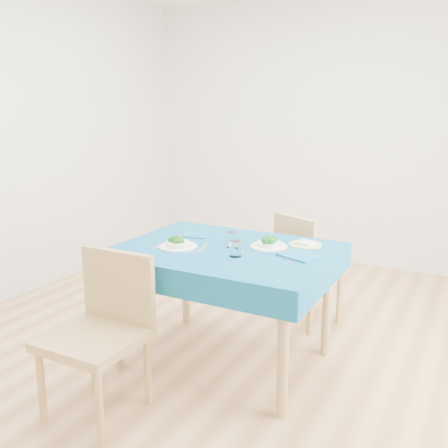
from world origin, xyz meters
The scene contains 16 objects.
room_shell centered at (0.00, 0.00, 1.35)m, with size 4.02×4.52×2.73m.
table centered at (0.13, -0.23, 0.38)m, with size 1.30×0.99×0.76m, color navy.
chair_near centered at (-0.21, -1.04, 0.58)m, with size 0.47×0.51×1.17m, color #9D7A49.
chair_far centered at (0.41, 0.60, 0.49)m, with size 0.40×0.43×0.99m, color #9D7A49.
bowl_near centered at (-0.13, -0.35, 0.79)m, with size 0.24×0.24×0.07m, color white, non-canonical shape.
bowl_far centered at (0.36, -0.09, 0.79)m, with size 0.23×0.23×0.07m, color white, non-canonical shape.
fork_near centered at (-0.25, -0.39, 0.76)m, with size 0.02×0.16×0.00m, color silver.
knife_near centered at (0.01, -0.30, 0.76)m, with size 0.02×0.23×0.00m, color silver.
fork_far centered at (0.11, -0.10, 0.76)m, with size 0.03×0.19×0.00m, color silver.
knife_far centered at (0.55, -0.21, 0.76)m, with size 0.02×0.22×0.00m, color silver.
napkin_near centered at (-0.19, -0.06, 0.76)m, with size 0.18×0.13×0.01m, color #0E5178.
napkin_far centered at (0.59, -0.19, 0.76)m, with size 0.22×0.16×0.01m, color #0E5178.
tumbler_center centered at (0.15, -0.18, 0.80)m, with size 0.07×0.07×0.09m, color white.
tumbler_side centered at (0.26, -0.35, 0.80)m, with size 0.07×0.07×0.09m, color white.
side_plate centered at (0.54, 0.07, 0.76)m, with size 0.21×0.21×0.01m, color #B3D668.
bread_slice centered at (0.54, 0.07, 0.78)m, with size 0.10×0.10×0.02m, color beige.
Camera 1 is at (1.52, -2.83, 1.60)m, focal length 40.00 mm.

